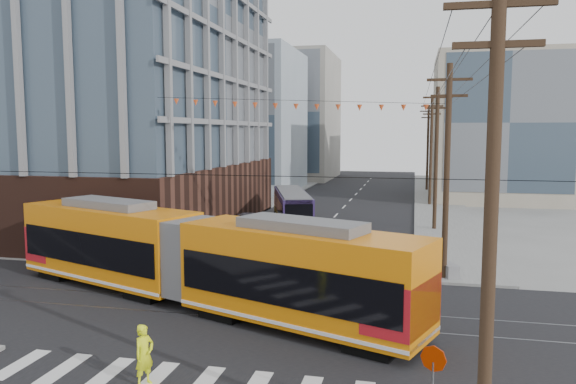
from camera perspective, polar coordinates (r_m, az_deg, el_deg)
name	(u,v)px	position (r m, az deg, el deg)	size (l,w,h in m)	color
ground	(213,345)	(21.04, -7.59, -15.15)	(160.00, 160.00, 0.00)	slate
office_building	(54,49)	(50.89, -22.64, 13.23)	(30.00, 25.00, 28.60)	#381E16
bg_bldg_nw_near	(228,121)	(74.31, -6.07, 7.19)	(18.00, 16.00, 18.00)	#8C99A5
bg_bldg_ne_near	(499,128)	(66.97, 20.67, 6.09)	(14.00, 14.00, 16.00)	gray
bg_bldg_nw_far	(285,117)	(92.77, -0.29, 7.63)	(16.00, 18.00, 20.00)	gray
bg_bldg_ne_far	(494,136)	(87.07, 20.16, 5.38)	(16.00, 16.00, 14.00)	#8C99A5
utility_pole_near	(490,233)	(12.64, 19.87, -3.92)	(0.30, 0.30, 11.00)	black
utility_pole_far	(428,148)	(74.40, 14.01, 4.35)	(0.30, 0.30, 11.00)	black
streetcar	(193,258)	(25.28, -9.60, -6.66)	(21.35, 3.00, 4.11)	#D36F08
city_bus	(292,209)	(44.67, 0.43, -1.72)	(2.30, 10.60, 3.00)	#2C1D4B
parked_car_silver	(205,243)	(35.08, -8.45, -5.10)	(1.72, 4.95, 1.63)	#B2B2B2
parked_car_white	(238,226)	(41.69, -5.13, -3.42)	(1.97, 4.85, 1.41)	beige
parked_car_grey	(251,222)	(43.28, -3.78, -3.03)	(2.40, 5.21, 1.45)	slate
pedestrian	(144,355)	(18.10, -14.39, -15.74)	(0.68, 0.45, 1.87)	#F0FF18
jersey_barrier	(438,265)	(31.77, 15.04, -7.20)	(0.91, 4.03, 0.81)	gray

